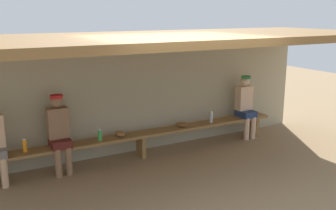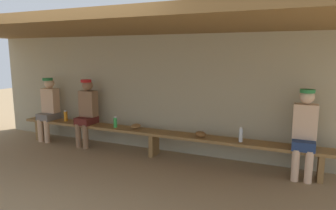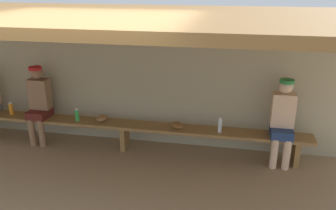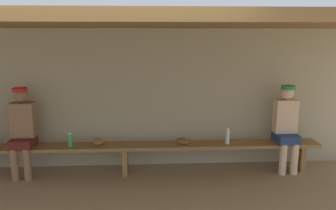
{
  "view_description": "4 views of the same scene",
  "coord_description": "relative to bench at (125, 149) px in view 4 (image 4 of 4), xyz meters",
  "views": [
    {
      "loc": [
        -2.9,
        -4.76,
        2.67
      ],
      "look_at": [
        0.46,
        1.32,
        1.0
      ],
      "focal_mm": 41.48,
      "sensor_mm": 36.0,
      "label": 1
    },
    {
      "loc": [
        2.41,
        -3.26,
        1.86
      ],
      "look_at": [
        0.45,
        1.18,
        1.03
      ],
      "focal_mm": 32.47,
      "sensor_mm": 36.0,
      "label": 2
    },
    {
      "loc": [
        1.73,
        -3.51,
        2.74
      ],
      "look_at": [
        0.82,
        1.15,
        0.99
      ],
      "focal_mm": 37.24,
      "sensor_mm": 36.0,
      "label": 3
    },
    {
      "loc": [
        0.38,
        -3.46,
        2.1
      ],
      "look_at": [
        0.65,
        1.44,
        1.09
      ],
      "focal_mm": 36.6,
      "sensor_mm": 36.0,
      "label": 4
    }
  ],
  "objects": [
    {
      "name": "back_wall",
      "position": [
        0.0,
        0.45,
        0.71
      ],
      "size": [
        8.0,
        0.2,
        2.2
      ],
      "primitive_type": "cube",
      "color": "tan",
      "rests_on": "ground"
    },
    {
      "name": "player_in_blue",
      "position": [
        2.5,
        0.0,
        0.36
      ],
      "size": [
        0.34,
        0.42,
        1.34
      ],
      "color": "navy",
      "rests_on": "ground"
    },
    {
      "name": "player_rightmost",
      "position": [
        -1.5,
        0.0,
        0.36
      ],
      "size": [
        0.34,
        0.42,
        1.34
      ],
      "color": "#591E19",
      "rests_on": "ground"
    },
    {
      "name": "water_bottle_blue",
      "position": [
        1.57,
        -0.04,
        0.19
      ],
      "size": [
        0.06,
        0.06,
        0.24
      ],
      "color": "silver",
      "rests_on": "bench"
    },
    {
      "name": "baseball_glove_tan",
      "position": [
        0.89,
        -0.01,
        0.12
      ],
      "size": [
        0.29,
        0.29,
        0.09
      ],
      "primitive_type": "ellipsoid",
      "rotation": [
        0.0,
        0.0,
        5.43
      ],
      "color": "brown",
      "rests_on": "bench"
    },
    {
      "name": "baseball_glove_worn",
      "position": [
        -0.4,
        0.04,
        0.12
      ],
      "size": [
        0.17,
        0.24,
        0.09
      ],
      "primitive_type": "ellipsoid",
      "rotation": [
        0.0,
        0.0,
        1.56
      ],
      "color": "olive",
      "rests_on": "bench"
    },
    {
      "name": "bench",
      "position": [
        0.0,
        0.0,
        0.0
      ],
      "size": [
        6.0,
        0.36,
        0.46
      ],
      "color": "olive",
      "rests_on": "ground"
    },
    {
      "name": "water_bottle_orange",
      "position": [
        -0.81,
        -0.03,
        0.17
      ],
      "size": [
        0.07,
        0.07,
        0.21
      ],
      "color": "green",
      "rests_on": "bench"
    },
    {
      "name": "dugout_roof",
      "position": [
        0.0,
        -0.85,
        1.87
      ],
      "size": [
        8.0,
        2.8,
        0.12
      ],
      "primitive_type": "cube",
      "color": "brown",
      "rests_on": "back_wall"
    }
  ]
}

